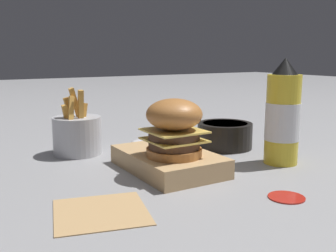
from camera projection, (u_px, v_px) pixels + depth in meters
ground_plane at (178, 179)px, 0.70m from camera, size 6.00×6.00×0.00m
serving_board at (168, 161)px, 0.75m from camera, size 0.22×0.14×0.04m
burger at (174, 127)px, 0.70m from camera, size 0.10×0.10×0.11m
ketchup_bottle at (283, 117)px, 0.78m from camera, size 0.07×0.07×0.21m
fries_basket at (77, 134)px, 0.86m from camera, size 0.11×0.11×0.15m
side_bowl at (225, 135)px, 0.92m from camera, size 0.13×0.13×0.06m
spoon at (146, 141)px, 0.98m from camera, size 0.03×0.14×0.01m
ketchup_puddle at (286, 197)px, 0.60m from camera, size 0.06×0.06×0.00m
parchment_square at (101, 211)px, 0.55m from camera, size 0.16×0.16×0.00m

